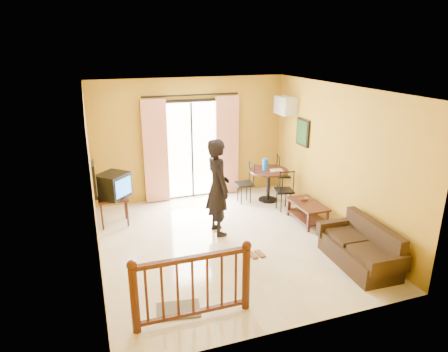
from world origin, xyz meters
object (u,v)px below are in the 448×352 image
object	(u,v)px
dining_table	(269,176)
standing_person	(218,187)
television	(113,185)
sofa	(361,249)
coffee_table	(307,209)

from	to	relation	value
dining_table	standing_person	size ratio (longest dim) A/B	0.48
television	dining_table	distance (m)	3.48
dining_table	sofa	distance (m)	3.12
television	coffee_table	world-z (taller)	television
sofa	standing_person	xyz separation A→B (m)	(-1.88, 1.90, 0.66)
sofa	standing_person	distance (m)	2.75
television	coffee_table	distance (m)	3.94
dining_table	standing_person	xyz separation A→B (m)	(-1.63, -1.20, 0.34)
sofa	television	bearing A→B (deg)	143.99
television	coffee_table	xyz separation A→B (m)	(3.72, -1.19, -0.56)
coffee_table	standing_person	xyz separation A→B (m)	(-1.88, 0.15, 0.66)
coffee_table	sofa	xyz separation A→B (m)	(-0.00, -1.75, -0.01)
dining_table	sofa	world-z (taller)	dining_table
television	standing_person	size ratio (longest dim) A/B	0.40
standing_person	dining_table	bearing A→B (deg)	-57.24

